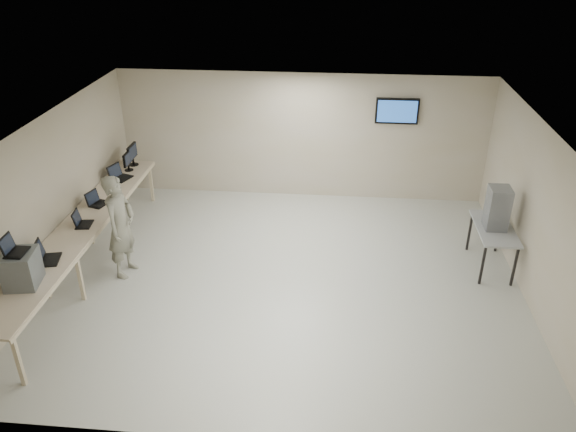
# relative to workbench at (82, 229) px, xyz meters

# --- Properties ---
(room) EXTENTS (8.01, 7.01, 2.81)m
(room) POSITION_rel_workbench_xyz_m (3.62, 0.06, 0.58)
(room) COLOR #AFB29D
(room) RESTS_ON ground
(workbench) EXTENTS (0.76, 6.00, 0.90)m
(workbench) POSITION_rel_workbench_xyz_m (0.00, 0.00, 0.00)
(workbench) COLOR #C6AD90
(workbench) RESTS_ON ground
(equipment_box) EXTENTS (0.52, 0.57, 0.52)m
(equipment_box) POSITION_rel_workbench_xyz_m (-0.06, -1.80, 0.34)
(equipment_box) COLOR slate
(equipment_box) RESTS_ON workbench
(laptop_on_box) EXTENTS (0.29, 0.35, 0.27)m
(laptop_on_box) POSITION_rel_workbench_xyz_m (-0.12, -1.80, 0.67)
(laptop_on_box) COLOR black
(laptop_on_box) RESTS_ON equipment_box
(laptop_0) EXTENTS (0.42, 0.46, 0.31)m
(laptop_0) POSITION_rel_workbench_xyz_m (-0.07, -1.16, 0.15)
(laptop_0) COLOR black
(laptop_0) RESTS_ON workbench
(laptop_1) EXTENTS (0.32, 0.37, 0.26)m
(laptop_1) POSITION_rel_workbench_xyz_m (0.00, 0.01, 0.14)
(laptop_1) COLOR black
(laptop_1) RESTS_ON workbench
(laptop_2) EXTENTS (0.37, 0.40, 0.27)m
(laptop_2) POSITION_rel_workbench_xyz_m (-0.05, 0.81, 0.14)
(laptop_2) COLOR black
(laptop_2) RESTS_ON workbench
(laptop_3) EXTENTS (0.44, 0.46, 0.31)m
(laptop_3) POSITION_rel_workbench_xyz_m (-0.06, 2.00, 0.15)
(laptop_3) COLOR black
(laptop_3) RESTS_ON workbench
(monitor_near) EXTENTS (0.18, 0.41, 0.40)m
(monitor_near) POSITION_rel_workbench_xyz_m (-0.01, 2.45, 0.32)
(monitor_near) COLOR black
(monitor_near) RESTS_ON workbench
(monitor_far) EXTENTS (0.21, 0.46, 0.46)m
(monitor_far) POSITION_rel_workbench_xyz_m (-0.01, 2.75, 0.35)
(monitor_far) COLOR black
(monitor_far) RESTS_ON workbench
(soldier) EXTENTS (0.55, 0.74, 1.87)m
(soldier) POSITION_rel_workbench_xyz_m (0.72, -0.03, 0.11)
(soldier) COLOR slate
(soldier) RESTS_ON ground
(side_table) EXTENTS (0.63, 1.35, 0.81)m
(side_table) POSITION_rel_workbench_xyz_m (7.19, 0.75, -0.09)
(side_table) COLOR #94979A
(side_table) RESTS_ON ground
(storage_bins) EXTENTS (0.36, 0.40, 0.76)m
(storage_bins) POSITION_rel_workbench_xyz_m (7.17, 0.75, 0.36)
(storage_bins) COLOR gray
(storage_bins) RESTS_ON side_table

